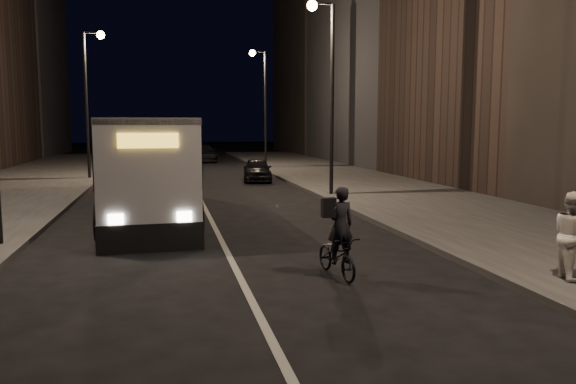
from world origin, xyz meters
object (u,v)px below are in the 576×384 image
streetlight_left_far (91,84)px  pedestrian_woman (573,235)px  car_near (257,170)px  streetlight_right_far (262,93)px  cyclist_on_bicycle (338,247)px  car_mid (139,159)px  streetlight_right_mid (326,72)px  city_bus (147,163)px  car_far (203,153)px

streetlight_left_far → pedestrian_woman: bearing=-64.2°
streetlight_left_far → car_near: size_ratio=2.14×
streetlight_right_far → cyclist_on_bicycle: streetlight_right_far is taller
pedestrian_woman → streetlight_right_far: bearing=15.2°
streetlight_left_far → car_mid: bearing=72.8°
streetlight_right_mid → streetlight_right_far: bearing=90.0°
car_mid → streetlight_right_far: bearing=176.7°
streetlight_right_far → cyclist_on_bicycle: (-3.33, -28.32, -4.72)m
streetlight_right_mid → streetlight_left_far: bearing=136.8°
city_bus → car_mid: (-1.12, 19.98, -1.07)m
streetlight_right_far → car_far: streetlight_right_far is taller
streetlight_right_far → cyclist_on_bicycle: size_ratio=4.23×
streetlight_right_mid → car_far: 25.41m
streetlight_left_far → city_bus: (3.28, -13.02, -3.55)m
streetlight_left_far → city_bus: size_ratio=0.65×
streetlight_right_far → car_mid: size_ratio=1.80×
streetlight_right_far → car_mid: bearing=173.6°
car_mid → car_far: car_mid is taller
streetlight_right_mid → streetlight_right_far: same height
car_mid → pedestrian_woman: bearing=110.1°
streetlight_right_far → pedestrian_woman: streetlight_right_far is taller
city_bus → cyclist_on_bicycle: 10.21m
pedestrian_woman → car_far: 38.94m
streetlight_right_far → streetlight_right_mid: bearing=-90.0°
streetlight_left_far → car_near: (8.93, -2.40, -4.72)m
streetlight_left_far → car_mid: 8.62m
cyclist_on_bicycle → car_mid: (-5.18, 29.27, 0.11)m
streetlight_left_far → car_far: 16.99m
streetlight_left_far → car_near: streetlight_left_far is taller
streetlight_right_mid → car_mid: size_ratio=1.80×
cyclist_on_bicycle → pedestrian_woman: size_ratio=1.12×
city_bus → car_near: bearing=60.0°
car_near → car_mid: bearing=133.5°
streetlight_left_far → car_near: bearing=-15.0°
car_mid → car_near: bearing=129.0°
streetlight_right_far → car_far: size_ratio=1.63×
streetlight_right_far → streetlight_left_far: same height
car_mid → car_far: 9.21m
streetlight_right_far → city_bus: streetlight_right_far is taller
streetlight_right_mid → pedestrian_woman: streetlight_right_mid is taller
pedestrian_woman → car_far: size_ratio=0.34×
streetlight_right_mid → car_far: bearing=98.2°
city_bus → cyclist_on_bicycle: city_bus is taller
car_near → city_bus: bearing=-110.5°
streetlight_right_mid → car_near: bearing=102.8°
cyclist_on_bicycle → car_near: size_ratio=0.51×
streetlight_left_far → pedestrian_woman: (11.59, -23.95, -4.34)m
car_mid → city_bus: bearing=96.3°
city_bus → car_mid: bearing=91.2°
cyclist_on_bicycle → pedestrian_woman: (4.26, -1.64, 0.38)m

